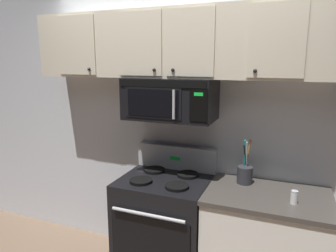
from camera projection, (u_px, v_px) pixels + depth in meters
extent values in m
cube|color=silver|center=(180.00, 120.00, 2.88)|extent=(5.20, 0.10, 2.70)
cube|color=black|center=(165.00, 227.00, 2.73)|extent=(0.76, 0.64, 0.90)
cube|color=black|center=(149.00, 248.00, 2.44)|extent=(0.67, 0.01, 0.52)
cylinder|color=#B7BABF|center=(147.00, 215.00, 2.35)|extent=(0.61, 0.03, 0.03)
cube|color=#B7BABF|center=(177.00, 157.00, 2.88)|extent=(0.76, 0.07, 0.22)
cube|color=#19D83F|center=(175.00, 158.00, 2.84)|extent=(0.10, 0.00, 0.04)
cylinder|color=black|center=(141.00, 181.00, 2.57)|extent=(0.19, 0.19, 0.02)
cylinder|color=black|center=(177.00, 186.00, 2.45)|extent=(0.19, 0.19, 0.02)
cylinder|color=black|center=(155.00, 170.00, 2.82)|extent=(0.19, 0.19, 0.02)
cylinder|color=black|center=(188.00, 175.00, 2.71)|extent=(0.19, 0.19, 0.02)
cube|color=black|center=(170.00, 99.00, 2.62)|extent=(0.76, 0.39, 0.35)
cube|color=black|center=(161.00, 84.00, 2.41)|extent=(0.73, 0.01, 0.06)
cube|color=black|center=(153.00, 103.00, 2.47)|extent=(0.49, 0.01, 0.25)
cube|color=black|center=(153.00, 103.00, 2.46)|extent=(0.44, 0.01, 0.22)
cube|color=black|center=(198.00, 105.00, 2.33)|extent=(0.14, 0.01, 0.25)
cube|color=#19D83F|center=(199.00, 94.00, 2.30)|extent=(0.07, 0.00, 0.03)
cylinder|color=#B7BABF|center=(174.00, 105.00, 2.37)|extent=(0.02, 0.02, 0.23)
cube|color=beige|center=(172.00, 44.00, 2.55)|extent=(2.50, 0.33, 0.55)
cube|color=beige|center=(76.00, 45.00, 2.70)|extent=(0.38, 0.01, 0.51)
sphere|color=black|center=(89.00, 69.00, 2.68)|extent=(0.03, 0.03, 0.03)
cube|color=beige|center=(140.00, 44.00, 2.47)|extent=(0.38, 0.01, 0.51)
sphere|color=black|center=(154.00, 70.00, 2.45)|extent=(0.03, 0.03, 0.03)
cube|color=beige|center=(190.00, 43.00, 2.32)|extent=(0.38, 0.01, 0.51)
sphere|color=black|center=(173.00, 70.00, 2.40)|extent=(0.03, 0.03, 0.03)
cube|color=beige|center=(277.00, 40.00, 2.09)|extent=(0.38, 0.01, 0.51)
sphere|color=black|center=(255.00, 71.00, 2.17)|extent=(0.03, 0.03, 0.03)
cube|color=white|center=(264.00, 249.00, 2.44)|extent=(0.90, 0.62, 0.86)
cube|color=#423D38|center=(267.00, 196.00, 2.35)|extent=(0.93, 0.65, 0.03)
cylinder|color=#2D2D33|center=(245.00, 175.00, 2.54)|extent=(0.13, 0.13, 0.14)
cylinder|color=black|center=(246.00, 159.00, 2.51)|extent=(0.04, 0.07, 0.26)
cylinder|color=#A87A47|center=(247.00, 157.00, 2.53)|extent=(0.06, 0.02, 0.29)
cylinder|color=#BCBCC1|center=(246.00, 158.00, 2.50)|extent=(0.02, 0.07, 0.28)
cylinder|color=teal|center=(245.00, 157.00, 2.51)|extent=(0.02, 0.07, 0.30)
cylinder|color=white|center=(294.00, 198.00, 2.17)|extent=(0.05, 0.05, 0.08)
cylinder|color=#B7BABF|center=(295.00, 192.00, 2.16)|extent=(0.05, 0.05, 0.02)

